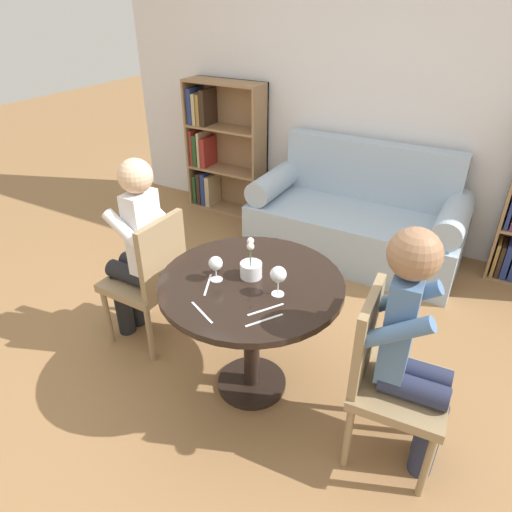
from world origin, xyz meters
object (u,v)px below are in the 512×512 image
bookshelf_left (219,149)px  wine_glass_right (278,275)px  couch (356,220)px  person_right (413,349)px  wine_glass_left (216,264)px  chair_left (151,276)px  person_left (137,250)px  chair_right (387,373)px  flower_vase (251,267)px

bookshelf_left → wine_glass_right: 2.73m
couch → person_right: (0.83, -1.82, 0.36)m
wine_glass_left → chair_left: bearing=166.9°
chair_left → person_left: size_ratio=0.73×
couch → chair_left: (-0.75, -1.73, 0.18)m
chair_right → wine_glass_left: 0.97m
wine_glass_right → bookshelf_left: bearing=129.5°
chair_right → wine_glass_right: chair_right is taller
person_left → person_right: size_ratio=1.00×
chair_left → chair_right: size_ratio=1.00×
person_right → wine_glass_right: 0.68m
couch → person_left: (-0.84, -1.73, 0.34)m
couch → chair_right: 1.99m
chair_right → wine_glass_right: (-0.57, 0.01, 0.35)m
person_right → wine_glass_right: (-0.66, -0.00, 0.17)m
chair_right → wine_glass_left: (-0.91, -0.03, 0.33)m
chair_right → flower_vase: flower_vase is taller
chair_left → person_left: bearing=-90.6°
chair_right → bookshelf_left: bearing=43.5°
chair_right → person_right: (0.09, 0.01, 0.18)m
bookshelf_left → chair_left: size_ratio=1.42×
chair_left → wine_glass_right: chair_left is taller
wine_glass_right → person_right: bearing=0.3°
person_right → wine_glass_left: bearing=88.4°
wine_glass_left → wine_glass_right: wine_glass_right is taller
person_left → flower_vase: (0.82, -0.03, 0.14)m
couch → bookshelf_left: bearing=170.2°
chair_right → person_right: 0.20m
bookshelf_left → person_right: bearing=-41.2°
bookshelf_left → chair_right: 3.12m
bookshelf_left → wine_glass_right: bookshelf_left is taller
flower_vase → chair_left: bearing=178.2°
chair_left → wine_glass_left: 0.69m
person_right → flower_vase: person_right is taller
wine_glass_left → person_left: bearing=168.4°
chair_left → person_right: size_ratio=0.73×
bookshelf_left → chair_left: (0.81, -2.00, -0.13)m
wine_glass_right → flower_vase: (-0.19, 0.07, -0.05)m
wine_glass_left → flower_vase: flower_vase is taller
chair_left → flower_vase: bearing=89.0°
chair_left → chair_right: bearing=86.9°
couch → wine_glass_right: 1.91m
person_left → wine_glass_right: person_left is taller
couch → chair_left: couch is taller
chair_right → couch: bearing=18.0°
person_right → flower_vase: bearing=81.2°
person_right → couch: bearing=20.4°
person_left → wine_glass_right: bearing=85.3°
chair_left → person_left: (-0.09, 0.00, 0.16)m
chair_left → person_left: 0.18m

